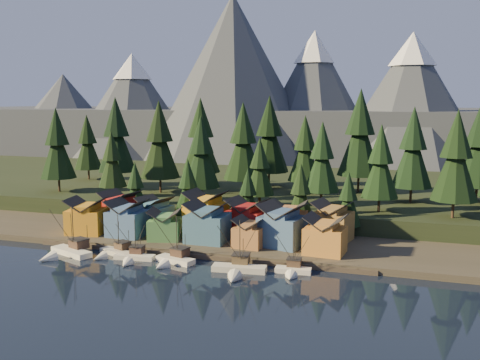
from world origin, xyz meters
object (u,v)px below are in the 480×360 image
(boat_1, at_px, (113,247))
(boat_2, at_px, (133,252))
(boat_3, at_px, (172,254))
(house_back_0, at_px, (120,208))
(house_front_0, at_px, (87,215))
(boat_4, at_px, (238,263))
(boat_5, at_px, (293,264))
(house_back_1, at_px, (155,212))
(house_front_1, at_px, (127,217))
(boat_0, at_px, (66,246))

(boat_1, bearing_deg, boat_2, 1.77)
(boat_2, height_order, boat_3, boat_3)
(boat_1, xyz_separation_m, boat_3, (15.46, -1.57, 0.37))
(boat_1, distance_m, house_back_0, 23.03)
(boat_1, bearing_deg, house_front_0, 161.70)
(boat_2, height_order, house_back_0, house_back_0)
(house_front_0, bearing_deg, boat_4, -27.78)
(boat_5, distance_m, house_back_0, 55.79)
(boat_3, xyz_separation_m, house_back_1, (-14.87, 21.64, 3.75))
(house_back_1, bearing_deg, boat_3, -42.38)
(boat_4, relative_size, house_front_1, 1.39)
(boat_3, xyz_separation_m, boat_5, (26.27, 1.09, -0.24))
(boat_4, bearing_deg, boat_2, 170.33)
(boat_5, height_order, house_front_0, house_front_0)
(boat_5, xyz_separation_m, house_back_1, (-41.14, 20.55, 4.00))
(boat_1, relative_size, house_back_1, 1.11)
(boat_2, distance_m, boat_5, 35.66)
(boat_0, distance_m, house_front_1, 17.51)
(house_front_1, xyz_separation_m, house_back_0, (-6.93, 8.27, 0.23))
(boat_5, relative_size, house_back_1, 1.08)
(house_back_0, height_order, house_back_1, house_back_0)
(boat_4, bearing_deg, house_back_0, 143.37)
(boat_4, xyz_separation_m, house_back_1, (-30.38, 23.56, 3.88))
(house_back_0, bearing_deg, house_back_1, 7.61)
(house_front_1, distance_m, house_back_0, 10.79)
(boat_5, bearing_deg, boat_4, -168.48)
(boat_3, distance_m, house_front_1, 23.22)
(boat_3, xyz_separation_m, house_front_1, (-18.38, 13.61, 4.00))
(boat_1, relative_size, house_front_1, 1.13)
(boat_0, xyz_separation_m, boat_2, (16.20, 1.36, -0.44))
(boat_4, distance_m, house_front_0, 47.70)
(boat_3, distance_m, house_back_0, 33.72)
(boat_5, relative_size, house_front_1, 1.10)
(house_front_1, bearing_deg, boat_4, -22.29)
(boat_3, height_order, house_front_1, house_front_1)
(boat_2, bearing_deg, boat_5, -3.44)
(boat_2, bearing_deg, boat_3, -2.97)
(boat_3, height_order, boat_5, boat_3)
(boat_2, distance_m, house_back_0, 27.87)
(boat_5, xyz_separation_m, house_front_0, (-55.90, 11.84, 4.20))
(boat_5, relative_size, house_front_0, 0.97)
(house_front_1, bearing_deg, boat_1, -74.05)
(boat_2, relative_size, house_front_0, 0.99)
(boat_2, distance_m, boat_3, 9.37)
(boat_2, bearing_deg, boat_4, -9.28)
(boat_1, height_order, house_front_0, house_front_0)
(boat_1, bearing_deg, house_back_1, 108.73)
(boat_0, relative_size, boat_4, 1.00)
(boat_0, distance_m, house_front_0, 15.85)
(boat_1, xyz_separation_m, boat_2, (6.11, -2.07, -0.07))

